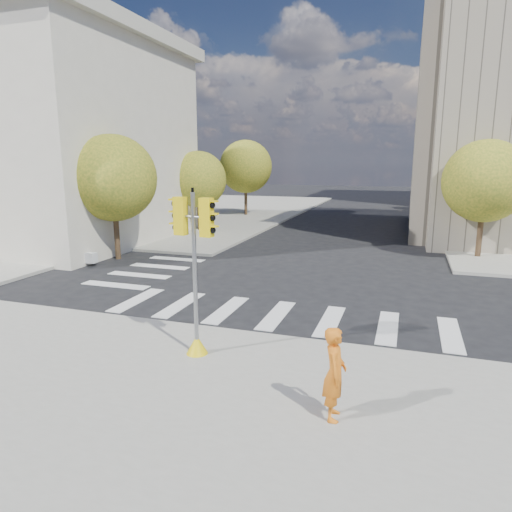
# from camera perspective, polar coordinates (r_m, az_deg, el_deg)

# --- Properties ---
(ground) EXTENTS (160.00, 160.00, 0.00)m
(ground) POSITION_cam_1_polar(r_m,az_deg,el_deg) (17.24, 4.73, -5.36)
(ground) COLOR black
(ground) RESTS_ON ground
(sidewalk_near) EXTENTS (30.00, 14.00, 0.15)m
(sidewalk_near) POSITION_cam_1_polar(r_m,az_deg,el_deg) (8.07, -16.73, -27.12)
(sidewalk_near) COLOR gray
(sidewalk_near) RESTS_ON ground
(sidewalk_far_left) EXTENTS (28.00, 40.00, 0.15)m
(sidewalk_far_left) POSITION_cam_1_polar(r_m,az_deg,el_deg) (48.57, -11.13, 5.70)
(sidewalk_far_left) COLOR gray
(sidewalk_far_left) RESTS_ON ground
(classical_building) EXTENTS (19.00, 15.00, 12.70)m
(classical_building) POSITION_cam_1_polar(r_m,az_deg,el_deg) (33.87, -27.06, 12.88)
(classical_building) COLOR beige
(classical_building) RESTS_ON ground
(tree_lw_near) EXTENTS (4.40, 4.40, 6.41)m
(tree_lw_near) POSITION_cam_1_polar(r_m,az_deg,el_deg) (24.64, -17.41, 9.26)
(tree_lw_near) COLOR #382616
(tree_lw_near) RESTS_ON ground
(tree_lw_mid) EXTENTS (4.00, 4.00, 5.77)m
(tree_lw_mid) POSITION_cam_1_polar(r_m,az_deg,el_deg) (33.30, -7.20, 9.47)
(tree_lw_mid) COLOR #382616
(tree_lw_mid) RESTS_ON ground
(tree_lw_far) EXTENTS (4.80, 4.80, 6.95)m
(tree_lw_far) POSITION_cam_1_polar(r_m,az_deg,el_deg) (42.51, -1.30, 11.10)
(tree_lw_far) COLOR #382616
(tree_lw_far) RESTS_ON ground
(tree_re_near) EXTENTS (4.20, 4.20, 6.16)m
(tree_re_near) POSITION_cam_1_polar(r_m,az_deg,el_deg) (26.29, 26.72, 8.35)
(tree_re_near) COLOR #382616
(tree_re_near) RESTS_ON ground
(tree_re_mid) EXTENTS (4.60, 4.60, 6.66)m
(tree_re_mid) POSITION_cam_1_polar(r_m,az_deg,el_deg) (38.20, 24.30, 9.72)
(tree_re_mid) COLOR #382616
(tree_re_mid) RESTS_ON ground
(tree_re_far) EXTENTS (4.00, 4.00, 5.88)m
(tree_re_far) POSITION_cam_1_polar(r_m,az_deg,el_deg) (50.16, 22.95, 9.53)
(tree_re_far) COLOR #382616
(tree_re_far) RESTS_ON ground
(lamp_near) EXTENTS (0.35, 0.18, 8.11)m
(lamp_near) POSITION_cam_1_polar(r_m,az_deg,el_deg) (30.30, 26.72, 9.65)
(lamp_near) COLOR black
(lamp_near) RESTS_ON sidewalk_far_right
(lamp_far) EXTENTS (0.35, 0.18, 8.11)m
(lamp_far) POSITION_cam_1_polar(r_m,az_deg,el_deg) (44.21, 24.24, 10.17)
(lamp_far) COLOR black
(lamp_far) RESTS_ON sidewalk_far_right
(traffic_signal) EXTENTS (1.08, 0.56, 4.30)m
(traffic_signal) POSITION_cam_1_polar(r_m,az_deg,el_deg) (11.67, -7.60, -3.81)
(traffic_signal) COLOR yellow
(traffic_signal) RESTS_ON sidewalk_near
(photographer) EXTENTS (0.52, 0.73, 1.86)m
(photographer) POSITION_cam_1_polar(r_m,az_deg,el_deg) (9.16, 9.79, -14.27)
(photographer) COLOR orange
(photographer) RESTS_ON sidewalk_near
(planter_wall) EXTENTS (6.00, 0.46, 0.50)m
(planter_wall) POSITION_cam_1_polar(r_m,az_deg,el_deg) (25.60, -24.82, 0.19)
(planter_wall) COLOR silver
(planter_wall) RESTS_ON sidewalk_left_near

